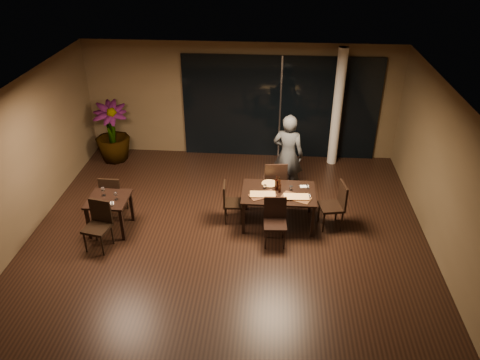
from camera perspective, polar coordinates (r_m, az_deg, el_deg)
name	(u,v)px	position (r m, az deg, el deg)	size (l,w,h in m)	color
ground	(227,243)	(9.37, -1.65, -7.69)	(8.00, 8.00, 0.00)	black
wall_back	(242,100)	(12.21, 0.19, 9.72)	(8.00, 0.10, 3.00)	brown
wall_left	(12,169)	(9.80, -26.07, 1.17)	(0.10, 8.00, 3.00)	brown
wall_right	(453,186)	(9.09, 24.52, -0.68)	(0.10, 8.00, 3.00)	brown
ceiling	(224,98)	(7.90, -1.97, 9.94)	(8.00, 8.00, 0.04)	silver
window_panel	(280,108)	(12.15, 4.92, 8.75)	(5.00, 0.06, 2.70)	black
column	(337,108)	(11.91, 11.77, 8.55)	(0.24, 0.24, 3.00)	silver
main_table	(279,195)	(9.61, 4.72, -1.84)	(1.50, 1.00, 0.75)	black
side_table	(109,204)	(9.76, -15.69, -2.78)	(0.80, 0.80, 0.75)	black
chair_main_far	(275,180)	(10.30, 4.29, -0.04)	(0.54, 0.54, 1.05)	black
chair_main_near	(275,219)	(9.15, 4.29, -4.71)	(0.46, 0.46, 0.95)	black
chair_main_left	(230,200)	(9.75, -1.27, -2.48)	(0.43, 0.43, 0.88)	black
chair_main_right	(336,203)	(9.73, 11.62, -2.77)	(0.54, 0.54, 1.00)	black
chair_side_far	(113,194)	(10.24, -15.24, -1.63)	(0.45, 0.45, 0.96)	black
chair_side_near	(99,222)	(9.39, -16.83, -4.94)	(0.54, 0.54, 0.98)	black
diner	(288,155)	(10.58, 5.86, 3.06)	(0.65, 0.43, 1.92)	#2E3134
potted_plant	(112,132)	(12.53, -15.36, 5.64)	(0.86, 0.86, 1.57)	#204918
pizza_board_left	(263,195)	(9.42, 2.78, -1.87)	(0.53, 0.27, 0.01)	#402314
pizza_board_right	(296,198)	(9.40, 6.87, -2.15)	(0.58, 0.29, 0.01)	#442815
oblong_pizza_left	(263,195)	(9.41, 2.78, -1.78)	(0.49, 0.23, 0.02)	maroon
oblong_pizza_right	(296,197)	(9.39, 6.88, -2.07)	(0.48, 0.22, 0.02)	maroon
round_pizza	(269,184)	(9.83, 3.60, -0.45)	(0.31, 0.31, 0.01)	red
bottle_a	(277,183)	(9.55, 4.48, -0.39)	(0.07, 0.07, 0.32)	black
bottle_b	(280,187)	(9.50, 4.86, -0.84)	(0.06, 0.06, 0.25)	black
bottle_c	(279,183)	(9.57, 4.76, -0.41)	(0.07, 0.07, 0.30)	black
tumbler_left	(265,187)	(9.65, 3.06, -0.82)	(0.07, 0.07, 0.08)	white
tumbler_right	(291,188)	(9.64, 6.25, -0.98)	(0.07, 0.07, 0.08)	white
napkin_near	(306,196)	(9.49, 8.04, -1.93)	(0.18, 0.10, 0.01)	silver
napkin_far	(304,187)	(9.80, 7.86, -0.80)	(0.18, 0.10, 0.01)	white
wine_glass_a	(103,192)	(9.76, -16.34, -1.36)	(0.08, 0.08, 0.19)	white
wine_glass_b	(116,196)	(9.57, -14.91, -1.89)	(0.07, 0.07, 0.16)	white
side_napkin	(109,204)	(9.50, -15.67, -2.79)	(0.18, 0.11, 0.01)	white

